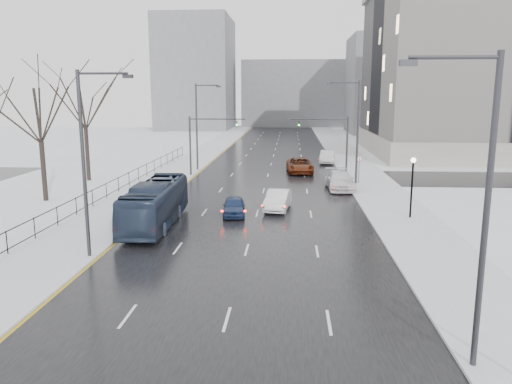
% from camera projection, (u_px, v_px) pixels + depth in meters
% --- Properties ---
extents(road, '(16.00, 150.00, 0.04)m').
position_uv_depth(road, '(272.00, 162.00, 65.69)').
color(road, black).
rests_on(road, ground).
extents(cross_road, '(130.00, 10.00, 0.04)m').
position_uv_depth(cross_road, '(268.00, 177.00, 53.94)').
color(cross_road, black).
rests_on(cross_road, ground).
extents(sidewalk_left, '(5.00, 150.00, 0.16)m').
position_uv_depth(sidewalk_left, '(193.00, 161.00, 66.39)').
color(sidewalk_left, silver).
rests_on(sidewalk_left, ground).
extents(sidewalk_right, '(5.00, 150.00, 0.16)m').
position_uv_depth(sidewalk_right, '(352.00, 162.00, 64.97)').
color(sidewalk_right, silver).
rests_on(sidewalk_right, ground).
extents(park_strip, '(14.00, 150.00, 0.12)m').
position_uv_depth(park_strip, '(123.00, 161.00, 67.03)').
color(park_strip, white).
rests_on(park_strip, ground).
extents(tree_park_d, '(8.75, 8.75, 12.50)m').
position_uv_depth(tree_park_d, '(46.00, 202.00, 41.44)').
color(tree_park_d, black).
rests_on(tree_park_d, ground).
extents(tree_park_e, '(9.45, 9.45, 13.50)m').
position_uv_depth(tree_park_e, '(89.00, 181.00, 51.25)').
color(tree_park_e, black).
rests_on(tree_park_e, ground).
extents(iron_fence, '(0.06, 70.00, 1.30)m').
position_uv_depth(iron_fence, '(82.00, 202.00, 37.02)').
color(iron_fence, black).
rests_on(iron_fence, sidewalk_left).
extents(streetlight_r_near, '(2.95, 0.25, 10.00)m').
position_uv_depth(streetlight_r_near, '(480.00, 200.00, 15.11)').
color(streetlight_r_near, '#2D2D33').
rests_on(streetlight_r_near, ground).
extents(streetlight_r_mid, '(2.95, 0.25, 10.00)m').
position_uv_depth(streetlight_r_mid, '(355.00, 130.00, 44.48)').
color(streetlight_r_mid, '#2D2D33').
rests_on(streetlight_r_mid, ground).
extents(streetlight_l_near, '(2.95, 0.25, 10.00)m').
position_uv_depth(streetlight_l_near, '(87.00, 156.00, 26.00)').
color(streetlight_l_near, '#2D2D33').
rests_on(streetlight_l_near, ground).
extents(streetlight_l_far, '(2.95, 0.25, 10.00)m').
position_uv_depth(streetlight_l_far, '(199.00, 122.00, 57.34)').
color(streetlight_l_far, '#2D2D33').
rests_on(streetlight_l_far, ground).
extents(lamppost_r_mid, '(0.36, 0.36, 4.28)m').
position_uv_depth(lamppost_r_mid, '(412.00, 179.00, 35.01)').
color(lamppost_r_mid, black).
rests_on(lamppost_r_mid, sidewalk_right).
extents(mast_signal_right, '(6.10, 0.33, 6.50)m').
position_uv_depth(mast_signal_right, '(337.00, 139.00, 52.66)').
color(mast_signal_right, '#2D2D33').
rests_on(mast_signal_right, ground).
extents(mast_signal_left, '(6.10, 0.33, 6.50)m').
position_uv_depth(mast_signal_left, '(200.00, 139.00, 53.65)').
color(mast_signal_left, '#2D2D33').
rests_on(mast_signal_left, ground).
extents(no_uturn_sign, '(0.60, 0.06, 2.70)m').
position_uv_depth(no_uturn_sign, '(359.00, 162.00, 48.97)').
color(no_uturn_sign, '#2D2D33').
rests_on(no_uturn_sign, sidewalk_right).
extents(bldg_far_right, '(24.00, 20.00, 22.00)m').
position_uv_depth(bldg_far_right, '(402.00, 85.00, 115.55)').
color(bldg_far_right, slate).
rests_on(bldg_far_right, ground).
extents(bldg_far_left, '(18.00, 22.00, 28.00)m').
position_uv_depth(bldg_far_left, '(196.00, 74.00, 128.14)').
color(bldg_far_left, slate).
rests_on(bldg_far_left, ground).
extents(bldg_far_center, '(30.00, 18.00, 18.00)m').
position_uv_depth(bldg_far_center, '(297.00, 94.00, 142.03)').
color(bldg_far_center, slate).
rests_on(bldg_far_center, ground).
extents(bus, '(2.79, 10.74, 2.97)m').
position_uv_depth(bus, '(156.00, 204.00, 33.64)').
color(bus, '#243147').
rests_on(bus, road).
extents(sedan_center_near, '(1.96, 4.09, 1.35)m').
position_uv_depth(sedan_center_near, '(234.00, 206.00, 36.56)').
color(sedan_center_near, navy).
rests_on(sedan_center_near, road).
extents(sedan_right_near, '(2.20, 4.84, 1.54)m').
position_uv_depth(sedan_right_near, '(278.00, 200.00, 38.29)').
color(sedan_right_near, white).
rests_on(sedan_right_near, road).
extents(sedan_right_cross, '(3.17, 6.21, 1.68)m').
position_uv_depth(sedan_right_cross, '(300.00, 165.00, 56.44)').
color(sedan_right_cross, '#54210E').
rests_on(sedan_right_cross, road).
extents(sedan_right_far, '(2.72, 6.04, 1.72)m').
position_uv_depth(sedan_right_far, '(340.00, 180.00, 46.58)').
color(sedan_right_far, silver).
rests_on(sedan_right_far, road).
extents(sedan_right_distant, '(2.35, 5.15, 1.64)m').
position_uv_depth(sedan_right_distant, '(327.00, 157.00, 64.42)').
color(sedan_right_distant, '#BBBCC0').
rests_on(sedan_right_distant, road).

